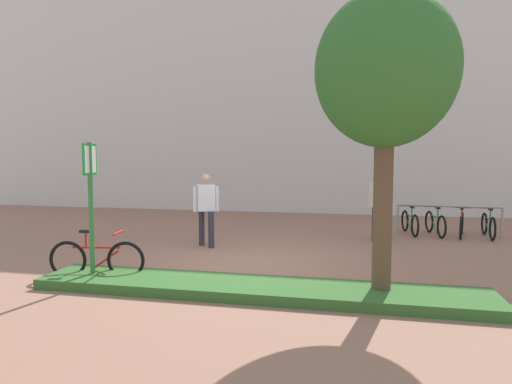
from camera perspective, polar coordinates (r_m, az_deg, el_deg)
The scene contains 10 objects.
ground_plane at distance 8.79m, azimuth -1.10°, elevation -9.34°, with size 60.00×60.00×0.00m, color #936651.
building_facade at distance 17.61m, azimuth 5.84°, elevation 13.92°, with size 28.00×1.20×10.00m, color silver.
planter_strip at distance 6.96m, azimuth -0.07°, elevation -12.36°, with size 7.00×1.10×0.16m, color #336028.
tree_sidewalk at distance 6.79m, azimuth 16.41°, elevation 14.59°, with size 2.03×2.03×4.47m.
parking_sign_post at distance 7.78m, azimuth -20.59°, elevation 0.07°, with size 0.08×0.36×2.35m.
bike_at_sign at distance 8.19m, azimuth -19.86°, elevation -8.13°, with size 1.67×0.45×0.86m.
bike_rack_cluster at distance 12.93m, azimuth 23.57°, elevation -3.70°, with size 2.66×1.67×0.83m.
bollard_steel at distance 11.76m, azimuth 15.23°, elevation -3.75°, with size 0.16×0.16×0.90m, color #ADADB2.
person_shirt_blue at distance 10.41m, azimuth -6.46°, elevation -1.71°, with size 0.56×0.39×1.72m.
person_casual_tan at distance 11.57m, azimuth 15.38°, elevation -1.22°, with size 0.42×0.53×1.72m.
Camera 1 is at (1.98, -8.30, 2.09)m, focal length 30.97 mm.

